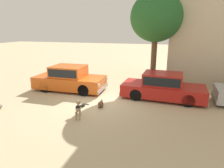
% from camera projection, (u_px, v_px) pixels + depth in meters
% --- Properties ---
extents(ground_plane, '(80.00, 80.00, 0.00)m').
position_uv_depth(ground_plane, '(99.00, 100.00, 10.13)').
color(ground_plane, tan).
extents(parked_sedan_nearest, '(4.40, 1.89, 1.51)m').
position_uv_depth(parked_sedan_nearest, '(69.00, 78.00, 11.69)').
color(parked_sedan_nearest, '#D15619').
rests_on(parked_sedan_nearest, ground_plane).
extents(parked_sedan_second, '(4.51, 1.94, 1.41)m').
position_uv_depth(parked_sedan_second, '(163.00, 86.00, 10.21)').
color(parked_sedan_second, '#AD1E19').
rests_on(parked_sedan_second, ground_plane).
extents(stray_dog_spotted, '(0.47, 0.99, 0.69)m').
position_uv_depth(stray_dog_spotted, '(78.00, 108.00, 8.06)').
color(stray_dog_spotted, '#997F60').
rests_on(stray_dog_spotted, ground_plane).
extents(stray_dog_tan, '(0.36, 0.98, 0.36)m').
position_uv_depth(stray_dog_tan, '(101.00, 104.00, 9.26)').
color(stray_dog_tan, brown).
rests_on(stray_dog_tan, ground_plane).
extents(stray_cat, '(0.28, 0.55, 0.17)m').
position_uv_depth(stray_cat, '(83.00, 105.00, 9.29)').
color(stray_cat, '#2D2B28').
rests_on(stray_cat, ground_plane).
extents(acacia_tree_left, '(3.07, 2.77, 5.78)m').
position_uv_depth(acacia_tree_left, '(156.00, 18.00, 11.35)').
color(acacia_tree_left, brown).
rests_on(acacia_tree_left, ground_plane).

